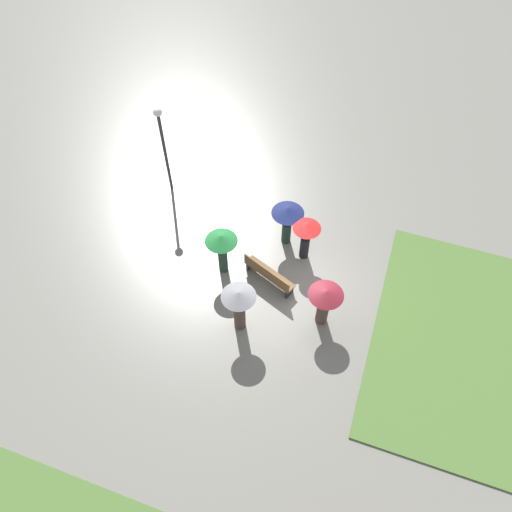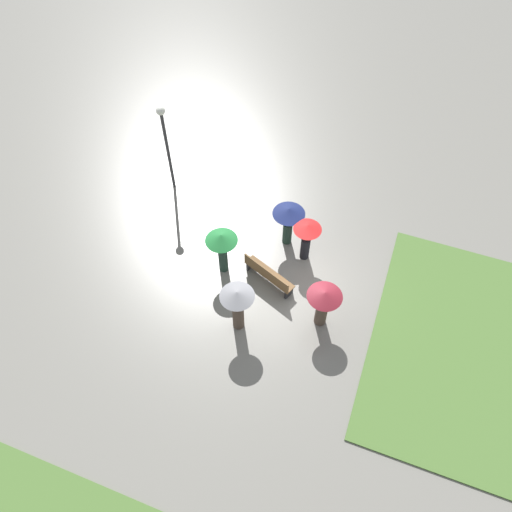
% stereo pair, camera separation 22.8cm
% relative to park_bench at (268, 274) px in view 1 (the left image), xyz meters
% --- Properties ---
extents(ground_plane, '(90.00, 90.00, 0.00)m').
position_rel_park_bench_xyz_m(ground_plane, '(-1.27, -0.11, -0.48)').
color(ground_plane, slate).
extents(lawn_patch_near, '(7.68, 8.12, 0.06)m').
position_rel_park_bench_xyz_m(lawn_patch_near, '(-7.69, 0.27, -0.45)').
color(lawn_patch_near, '#4C7033').
rests_on(lawn_patch_near, ground_plane).
extents(park_bench, '(1.97, 1.12, 0.90)m').
position_rel_park_bench_xyz_m(park_bench, '(0.00, 0.00, 0.00)').
color(park_bench, brown).
rests_on(park_bench, ground_plane).
extents(lamp_post, '(0.32, 0.32, 3.84)m').
position_rel_park_bench_xyz_m(lamp_post, '(5.12, -3.10, 2.04)').
color(lamp_post, '#2D2D30').
rests_on(lamp_post, ground_plane).
extents(crowd_person_maroon, '(1.12, 1.12, 1.74)m').
position_rel_park_bench_xyz_m(crowd_person_maroon, '(-2.12, 0.85, 0.74)').
color(crowd_person_maroon, '#47382D').
rests_on(crowd_person_maroon, ground_plane).
extents(crowd_person_green, '(1.10, 1.10, 1.90)m').
position_rel_park_bench_xyz_m(crowd_person_green, '(1.66, -0.01, 0.97)').
color(crowd_person_green, '#1E3328').
rests_on(crowd_person_green, ground_plane).
extents(crowd_person_navy, '(1.15, 1.15, 1.79)m').
position_rel_park_bench_xyz_m(crowd_person_navy, '(-0.04, -1.97, 0.89)').
color(crowd_person_navy, '#1E3328').
rests_on(crowd_person_navy, ground_plane).
extents(crowd_person_red, '(0.98, 0.98, 1.75)m').
position_rel_park_bench_xyz_m(crowd_person_red, '(-0.85, -1.52, 0.75)').
color(crowd_person_red, black).
rests_on(crowd_person_red, ground_plane).
extents(crowd_person_grey, '(1.08, 1.08, 1.99)m').
position_rel_park_bench_xyz_m(crowd_person_grey, '(0.34, 1.91, 0.89)').
color(crowd_person_grey, '#47382D').
rests_on(crowd_person_grey, ground_plane).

